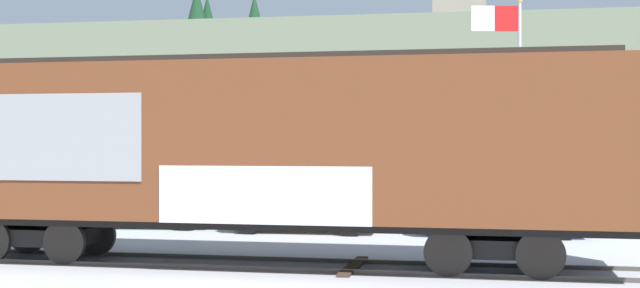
{
  "coord_description": "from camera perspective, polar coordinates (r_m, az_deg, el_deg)",
  "views": [
    {
      "loc": [
        3.22,
        -16.85,
        2.57
      ],
      "look_at": [
        -0.15,
        1.48,
        2.5
      ],
      "focal_mm": 47.16,
      "sensor_mm": 36.0,
      "label": 1
    }
  ],
  "objects": [
    {
      "name": "ground_plane",
      "position": [
        17.35,
        -0.41,
        -8.32
      ],
      "size": [
        260.0,
        260.0,
        0.0
      ],
      "primitive_type": "plane",
      "color": "#B2B5BC"
    },
    {
      "name": "track",
      "position": [
        17.31,
        -0.35,
        -8.2
      ],
      "size": [
        60.02,
        3.47,
        0.08
      ],
      "color": "#4C4742",
      "rests_on": "ground_plane"
    },
    {
      "name": "freight_car",
      "position": [
        17.42,
        -4.32,
        -0.06
      ],
      "size": [
        15.25,
        3.33,
        4.38
      ],
      "color": "brown",
      "rests_on": "ground_plane"
    },
    {
      "name": "flagpole",
      "position": [
        29.18,
        12.65,
        4.83
      ],
      "size": [
        1.7,
        0.45,
        7.42
      ],
      "color": "silver",
      "rests_on": "ground_plane"
    },
    {
      "name": "hillside",
      "position": [
        85.15,
        8.24,
        2.7
      ],
      "size": [
        111.71,
        38.91,
        16.49
      ],
      "color": "slate",
      "rests_on": "ground_plane"
    },
    {
      "name": "parked_car_green",
      "position": [
        25.68,
        -11.92,
        -3.62
      ],
      "size": [
        4.44,
        2.29,
        1.75
      ],
      "color": "#1E5933",
      "rests_on": "ground_plane"
    },
    {
      "name": "parked_car_tan",
      "position": [
        23.84,
        -1.07,
        -4.01
      ],
      "size": [
        4.21,
        1.97,
        1.66
      ],
      "color": "#9E8966",
      "rests_on": "ground_plane"
    },
    {
      "name": "parked_car_blue",
      "position": [
        23.43,
        12.19,
        -3.93
      ],
      "size": [
        4.53,
        2.06,
        1.75
      ],
      "color": "navy",
      "rests_on": "ground_plane"
    }
  ]
}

